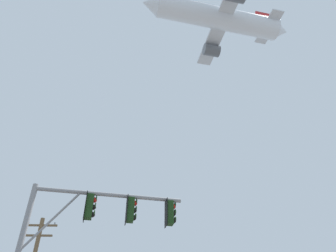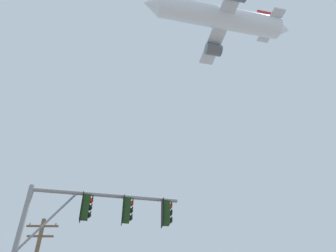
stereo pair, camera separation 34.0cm
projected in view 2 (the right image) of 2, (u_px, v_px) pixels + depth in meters
The scene contains 2 objects.
signal_pole_near at pixel (84, 232), 11.34m from camera, with size 5.47×1.18×6.75m.
airplane at pixel (220, 18), 54.80m from camera, with size 25.94×20.04×7.08m.
Camera 2 is at (-0.12, -3.33, 1.50)m, focal length 34.80 mm.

